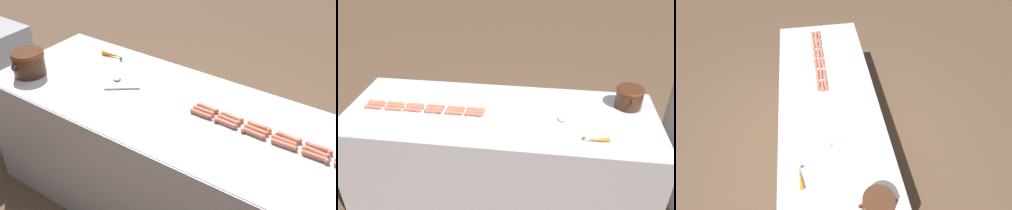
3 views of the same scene
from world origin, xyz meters
TOP-DOWN VIEW (x-y plane):
  - ground_plane at (0.00, 0.00)m, footprint 20.00×20.00m
  - griddle_counter at (0.00, 0.00)m, footprint 0.90×2.41m
  - hot_dog_1 at (-0.00, -0.83)m, footprint 0.03×0.14m
  - hot_dog_2 at (-0.00, -0.67)m, footprint 0.03×0.14m
  - hot_dog_3 at (-0.00, -0.51)m, footprint 0.03×0.14m
  - hot_dog_4 at (-0.00, -0.34)m, footprint 0.03×0.14m
  - hot_dog_5 at (-0.00, -0.19)m, footprint 0.03×0.14m
  - hot_dog_7 at (0.03, -0.83)m, footprint 0.03×0.14m
  - hot_dog_8 at (0.03, -0.66)m, footprint 0.03×0.14m
  - hot_dog_9 at (0.04, -0.50)m, footprint 0.03×0.14m
  - hot_dog_10 at (0.04, -0.34)m, footprint 0.04×0.14m
  - hot_dog_11 at (0.04, -0.18)m, footprint 0.03×0.14m
  - hot_dog_13 at (0.07, -0.83)m, footprint 0.04×0.14m
  - hot_dog_14 at (0.07, -0.67)m, footprint 0.04×0.14m
  - hot_dog_15 at (0.07, -0.51)m, footprint 0.04×0.14m
  - hot_dog_16 at (0.07, -0.34)m, footprint 0.04×0.14m
  - hot_dog_17 at (0.07, -0.19)m, footprint 0.03×0.14m
  - bean_pot at (-0.22, 0.99)m, footprint 0.26×0.21m
  - serving_spoon at (0.02, 0.44)m, footprint 0.19×0.24m
  - carrot at (0.28, 0.70)m, footprint 0.05×0.18m

SIDE VIEW (x-z plane):
  - ground_plane at x=0.00m, z-range 0.00..0.00m
  - griddle_counter at x=0.00m, z-range 0.00..0.83m
  - serving_spoon at x=0.02m, z-range 0.83..0.85m
  - hot_dog_1 at x=0.00m, z-range 0.83..0.86m
  - hot_dog_2 at x=0.00m, z-range 0.83..0.86m
  - hot_dog_3 at x=0.00m, z-range 0.83..0.86m
  - hot_dog_4 at x=0.00m, z-range 0.83..0.86m
  - hot_dog_5 at x=0.00m, z-range 0.83..0.86m
  - hot_dog_7 at x=0.03m, z-range 0.83..0.86m
  - hot_dog_8 at x=0.03m, z-range 0.83..0.86m
  - hot_dog_9 at x=0.04m, z-range 0.83..0.86m
  - hot_dog_10 at x=0.04m, z-range 0.83..0.86m
  - hot_dog_11 at x=0.04m, z-range 0.83..0.86m
  - hot_dog_13 at x=0.07m, z-range 0.83..0.86m
  - hot_dog_14 at x=0.07m, z-range 0.83..0.86m
  - hot_dog_15 at x=0.07m, z-range 0.83..0.86m
  - hot_dog_16 at x=0.07m, z-range 0.83..0.86m
  - hot_dog_17 at x=0.07m, z-range 0.83..0.86m
  - carrot at x=0.28m, z-range 0.83..0.86m
  - bean_pot at x=-0.22m, z-range 0.84..1.00m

